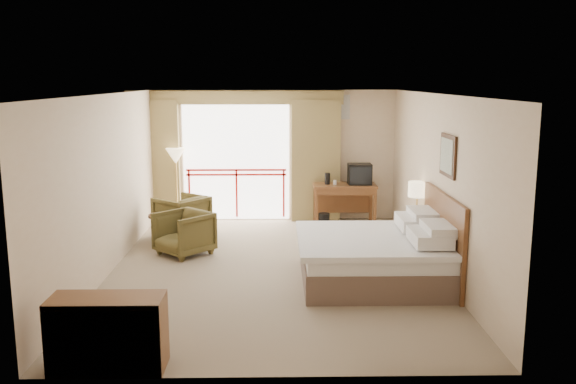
{
  "coord_description": "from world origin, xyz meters",
  "views": [
    {
      "loc": [
        0.06,
        -9.12,
        2.92
      ],
      "look_at": [
        0.23,
        0.4,
        1.15
      ],
      "focal_mm": 38.0,
      "sensor_mm": 36.0,
      "label": 1
    }
  ],
  "objects_px": {
    "nightstand": "(416,234)",
    "table_lamp": "(417,190)",
    "wastebasket": "(324,220)",
    "side_table": "(163,225)",
    "floor_lamp": "(176,159)",
    "bed": "(376,256)",
    "armchair_near": "(185,254)",
    "dresser": "(108,333)",
    "tv": "(360,174)",
    "armchair_far": "(182,235)",
    "desk": "(344,193)"
  },
  "relations": [
    {
      "from": "armchair_far",
      "to": "nightstand",
      "type": "bearing_deg",
      "value": 111.68
    },
    {
      "from": "tv",
      "to": "armchair_near",
      "type": "xyz_separation_m",
      "value": [
        -3.23,
        -2.11,
        -1.03
      ]
    },
    {
      "from": "table_lamp",
      "to": "nightstand",
      "type": "bearing_deg",
      "value": -90.0
    },
    {
      "from": "tv",
      "to": "armchair_near",
      "type": "bearing_deg",
      "value": -163.79
    },
    {
      "from": "nightstand",
      "to": "table_lamp",
      "type": "distance_m",
      "value": 0.75
    },
    {
      "from": "tv",
      "to": "floor_lamp",
      "type": "height_order",
      "value": "floor_lamp"
    },
    {
      "from": "bed",
      "to": "wastebasket",
      "type": "xyz_separation_m",
      "value": [
        -0.51,
        3.32,
        -0.24
      ]
    },
    {
      "from": "bed",
      "to": "table_lamp",
      "type": "bearing_deg",
      "value": 58.52
    },
    {
      "from": "bed",
      "to": "wastebasket",
      "type": "relative_size",
      "value": 7.54
    },
    {
      "from": "dresser",
      "to": "tv",
      "type": "bearing_deg",
      "value": 60.89
    },
    {
      "from": "tv",
      "to": "floor_lamp",
      "type": "xyz_separation_m",
      "value": [
        -3.71,
        0.2,
        0.29
      ]
    },
    {
      "from": "tv",
      "to": "side_table",
      "type": "height_order",
      "value": "tv"
    },
    {
      "from": "wastebasket",
      "to": "armchair_far",
      "type": "distance_m",
      "value": 2.81
    },
    {
      "from": "bed",
      "to": "armchair_near",
      "type": "bearing_deg",
      "value": 154.46
    },
    {
      "from": "nightstand",
      "to": "dresser",
      "type": "height_order",
      "value": "dresser"
    },
    {
      "from": "table_lamp",
      "to": "dresser",
      "type": "relative_size",
      "value": 0.47
    },
    {
      "from": "side_table",
      "to": "dresser",
      "type": "bearing_deg",
      "value": -86.3
    },
    {
      "from": "bed",
      "to": "armchair_far",
      "type": "bearing_deg",
      "value": 140.03
    },
    {
      "from": "bed",
      "to": "armchair_far",
      "type": "height_order",
      "value": "bed"
    },
    {
      "from": "table_lamp",
      "to": "floor_lamp",
      "type": "distance_m",
      "value": 4.96
    },
    {
      "from": "desk",
      "to": "tv",
      "type": "xyz_separation_m",
      "value": [
        0.3,
        -0.06,
        0.39
      ]
    },
    {
      "from": "table_lamp",
      "to": "bed",
      "type": "bearing_deg",
      "value": -121.48
    },
    {
      "from": "desk",
      "to": "side_table",
      "type": "distance_m",
      "value": 3.75
    },
    {
      "from": "tv",
      "to": "armchair_far",
      "type": "bearing_deg",
      "value": 176.49
    },
    {
      "from": "bed",
      "to": "wastebasket",
      "type": "height_order",
      "value": "bed"
    },
    {
      "from": "nightstand",
      "to": "armchair_near",
      "type": "height_order",
      "value": "nightstand"
    },
    {
      "from": "nightstand",
      "to": "floor_lamp",
      "type": "bearing_deg",
      "value": 154.74
    },
    {
      "from": "armchair_near",
      "to": "wastebasket",
      "type": "bearing_deg",
      "value": 80.99
    },
    {
      "from": "table_lamp",
      "to": "tv",
      "type": "distance_m",
      "value": 2.18
    },
    {
      "from": "armchair_far",
      "to": "wastebasket",
      "type": "bearing_deg",
      "value": 141.19
    },
    {
      "from": "wastebasket",
      "to": "side_table",
      "type": "bearing_deg",
      "value": -156.0
    },
    {
      "from": "bed",
      "to": "desk",
      "type": "distance_m",
      "value": 3.63
    },
    {
      "from": "wastebasket",
      "to": "table_lamp",
      "type": "bearing_deg",
      "value": -52.21
    },
    {
      "from": "table_lamp",
      "to": "desk",
      "type": "distance_m",
      "value": 2.39
    },
    {
      "from": "table_lamp",
      "to": "dresser",
      "type": "bearing_deg",
      "value": -134.25
    },
    {
      "from": "bed",
      "to": "side_table",
      "type": "relative_size",
      "value": 3.82
    },
    {
      "from": "bed",
      "to": "armchair_near",
      "type": "distance_m",
      "value": 3.36
    },
    {
      "from": "desk",
      "to": "armchair_near",
      "type": "relative_size",
      "value": 1.56
    },
    {
      "from": "nightstand",
      "to": "side_table",
      "type": "relative_size",
      "value": 1.19
    },
    {
      "from": "nightstand",
      "to": "dresser",
      "type": "distance_m",
      "value": 5.8
    },
    {
      "from": "desk",
      "to": "floor_lamp",
      "type": "bearing_deg",
      "value": 179.64
    },
    {
      "from": "wastebasket",
      "to": "floor_lamp",
      "type": "bearing_deg",
      "value": 171.75
    },
    {
      "from": "bed",
      "to": "tv",
      "type": "bearing_deg",
      "value": 86.49
    },
    {
      "from": "bed",
      "to": "side_table",
      "type": "bearing_deg",
      "value": 149.91
    },
    {
      "from": "wastebasket",
      "to": "armchair_near",
      "type": "distance_m",
      "value": 3.14
    },
    {
      "from": "tv",
      "to": "wastebasket",
      "type": "height_order",
      "value": "tv"
    },
    {
      "from": "side_table",
      "to": "floor_lamp",
      "type": "xyz_separation_m",
      "value": [
        -0.03,
        1.75,
        0.94
      ]
    },
    {
      "from": "nightstand",
      "to": "floor_lamp",
      "type": "xyz_separation_m",
      "value": [
        -4.41,
        2.32,
        0.99
      ]
    },
    {
      "from": "armchair_far",
      "to": "side_table",
      "type": "height_order",
      "value": "side_table"
    },
    {
      "from": "tv",
      "to": "side_table",
      "type": "xyz_separation_m",
      "value": [
        -3.68,
        -1.55,
        -0.65
      ]
    }
  ]
}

